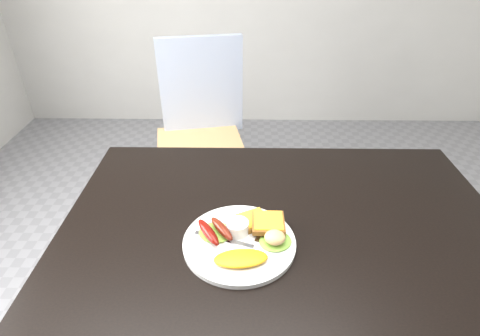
# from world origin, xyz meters

# --- Properties ---
(dining_table) EXTENTS (1.20, 0.80, 0.04)m
(dining_table) POSITION_xyz_m (0.00, 0.00, 0.73)
(dining_table) COLOR black
(dining_table) RESTS_ON ground
(dining_chair) EXTENTS (0.52, 0.52, 0.05)m
(dining_chair) POSITION_xyz_m (-0.34, 0.93, 0.45)
(dining_chair) COLOR tan
(dining_chair) RESTS_ON ground
(person) EXTENTS (0.70, 0.58, 1.67)m
(person) POSITION_xyz_m (-0.17, 0.67, 0.84)
(person) COLOR navy
(person) RESTS_ON ground
(plate) EXTENTS (0.28, 0.28, 0.01)m
(plate) POSITION_xyz_m (-0.12, -0.09, 0.76)
(plate) COLOR white
(plate) RESTS_ON dining_table
(lettuce_left) EXTENTS (0.09, 0.09, 0.01)m
(lettuce_left) POSITION_xyz_m (-0.18, -0.07, 0.77)
(lettuce_left) COLOR olive
(lettuce_left) RESTS_ON plate
(lettuce_right) EXTENTS (0.10, 0.10, 0.01)m
(lettuce_right) POSITION_xyz_m (-0.03, -0.10, 0.77)
(lettuce_right) COLOR #679836
(lettuce_right) RESTS_ON plate
(omelette) EXTENTS (0.13, 0.07, 0.02)m
(omelette) POSITION_xyz_m (-0.11, -0.16, 0.77)
(omelette) COLOR orange
(omelette) RESTS_ON plate
(sausage_a) EXTENTS (0.08, 0.11, 0.03)m
(sausage_a) POSITION_xyz_m (-0.20, -0.08, 0.78)
(sausage_a) COLOR #660C02
(sausage_a) RESTS_ON lettuce_left
(sausage_b) EXTENTS (0.08, 0.10, 0.02)m
(sausage_b) POSITION_xyz_m (-0.16, -0.07, 0.78)
(sausage_b) COLOR #5D2217
(sausage_b) RESTS_ON lettuce_left
(ramekin) EXTENTS (0.07, 0.07, 0.03)m
(ramekin) POSITION_xyz_m (-0.12, -0.06, 0.78)
(ramekin) COLOR white
(ramekin) RESTS_ON plate
(toast_a) EXTENTS (0.10, 0.10, 0.01)m
(toast_a) POSITION_xyz_m (-0.08, -0.02, 0.77)
(toast_a) COLOR olive
(toast_a) RESTS_ON plate
(toast_b) EXTENTS (0.08, 0.08, 0.01)m
(toast_b) POSITION_xyz_m (-0.04, -0.05, 0.78)
(toast_b) COLOR #975E22
(toast_b) RESTS_ON toast_a
(potato_salad) EXTENTS (0.06, 0.05, 0.03)m
(potato_salad) POSITION_xyz_m (-0.03, -0.11, 0.79)
(potato_salad) COLOR beige
(potato_salad) RESTS_ON lettuce_right
(fork) EXTENTS (0.15, 0.06, 0.00)m
(fork) POSITION_xyz_m (-0.16, -0.09, 0.76)
(fork) COLOR #ADAFB7
(fork) RESTS_ON plate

